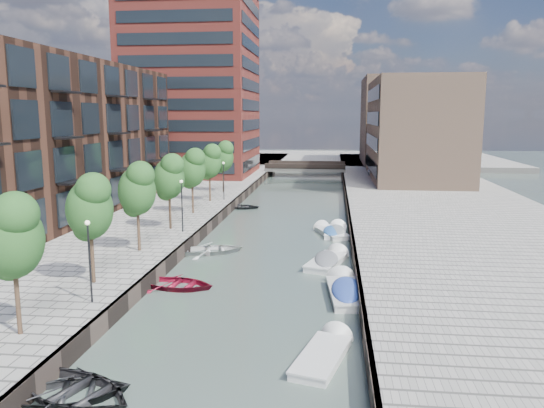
% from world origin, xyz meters
% --- Properties ---
extents(water, '(300.00, 300.00, 0.00)m').
position_xyz_m(water, '(0.00, 40.00, 0.00)').
color(water, '#38473F').
rests_on(water, ground).
extents(quay_right, '(20.00, 140.00, 1.00)m').
position_xyz_m(quay_right, '(16.00, 40.00, 0.50)').
color(quay_right, gray).
rests_on(quay_right, ground).
extents(quay_wall_left, '(0.25, 140.00, 1.00)m').
position_xyz_m(quay_wall_left, '(-6.10, 40.00, 0.50)').
color(quay_wall_left, '#332823').
rests_on(quay_wall_left, ground).
extents(quay_wall_right, '(0.25, 140.00, 1.00)m').
position_xyz_m(quay_wall_right, '(6.10, 40.00, 0.50)').
color(quay_wall_right, '#332823').
rests_on(quay_wall_right, ground).
extents(far_closure, '(80.00, 40.00, 1.00)m').
position_xyz_m(far_closure, '(0.00, 100.00, 0.50)').
color(far_closure, gray).
rests_on(far_closure, ground).
extents(apartment_block, '(8.00, 38.00, 14.00)m').
position_xyz_m(apartment_block, '(-20.00, 30.00, 8.00)').
color(apartment_block, '#311B13').
rests_on(apartment_block, quay_left).
extents(tower, '(18.00, 18.00, 30.00)m').
position_xyz_m(tower, '(-17.00, 65.00, 16.00)').
color(tower, maroon).
rests_on(tower, quay_left).
extents(tan_block_near, '(12.00, 25.00, 14.00)m').
position_xyz_m(tan_block_near, '(16.00, 62.00, 8.00)').
color(tan_block_near, '#8C6C56').
rests_on(tan_block_near, quay_right).
extents(tan_block_far, '(12.00, 20.00, 16.00)m').
position_xyz_m(tan_block_far, '(16.00, 88.00, 9.00)').
color(tan_block_far, '#8C6C56').
rests_on(tan_block_far, quay_right).
extents(bridge, '(13.00, 6.00, 1.30)m').
position_xyz_m(bridge, '(0.00, 72.00, 1.39)').
color(bridge, gray).
rests_on(bridge, ground).
extents(tree_0, '(2.50, 2.50, 5.95)m').
position_xyz_m(tree_0, '(-8.50, 4.00, 5.31)').
color(tree_0, '#382619').
rests_on(tree_0, quay_left).
extents(tree_1, '(2.50, 2.50, 5.95)m').
position_xyz_m(tree_1, '(-8.50, 11.00, 5.31)').
color(tree_1, '#382619').
rests_on(tree_1, quay_left).
extents(tree_2, '(2.50, 2.50, 5.95)m').
position_xyz_m(tree_2, '(-8.50, 18.00, 5.31)').
color(tree_2, '#382619').
rests_on(tree_2, quay_left).
extents(tree_3, '(2.50, 2.50, 5.95)m').
position_xyz_m(tree_3, '(-8.50, 25.00, 5.31)').
color(tree_3, '#382619').
rests_on(tree_3, quay_left).
extents(tree_4, '(2.50, 2.50, 5.95)m').
position_xyz_m(tree_4, '(-8.50, 32.00, 5.31)').
color(tree_4, '#382619').
rests_on(tree_4, quay_left).
extents(tree_5, '(2.50, 2.50, 5.95)m').
position_xyz_m(tree_5, '(-8.50, 39.00, 5.31)').
color(tree_5, '#382619').
rests_on(tree_5, quay_left).
extents(tree_6, '(2.50, 2.50, 5.95)m').
position_xyz_m(tree_6, '(-8.50, 46.00, 5.31)').
color(tree_6, '#382619').
rests_on(tree_6, quay_left).
extents(lamp_0, '(0.24, 0.24, 4.12)m').
position_xyz_m(lamp_0, '(-7.20, 8.00, 3.51)').
color(lamp_0, black).
rests_on(lamp_0, quay_left).
extents(lamp_1, '(0.24, 0.24, 4.12)m').
position_xyz_m(lamp_1, '(-7.20, 24.00, 3.51)').
color(lamp_1, black).
rests_on(lamp_1, quay_left).
extents(lamp_2, '(0.24, 0.24, 4.12)m').
position_xyz_m(lamp_2, '(-7.20, 40.00, 3.51)').
color(lamp_2, black).
rests_on(lamp_2, quay_left).
extents(sloop_0, '(4.96, 4.21, 0.87)m').
position_xyz_m(sloop_0, '(-4.76, 1.00, 0.00)').
color(sloop_0, black).
rests_on(sloop_0, ground).
extents(sloop_1, '(5.99, 5.19, 1.04)m').
position_xyz_m(sloop_1, '(-4.61, 1.00, 0.00)').
color(sloop_1, black).
rests_on(sloop_1, ground).
extents(sloop_2, '(4.84, 3.78, 0.91)m').
position_xyz_m(sloop_2, '(-4.51, 13.51, 0.00)').
color(sloop_2, maroon).
rests_on(sloop_2, ground).
extents(sloop_3, '(5.47, 4.68, 0.96)m').
position_xyz_m(sloop_3, '(-4.28, 21.54, 0.00)').
color(sloop_3, silver).
rests_on(sloop_3, ground).
extents(sloop_4, '(4.12, 3.02, 0.83)m').
position_xyz_m(sloop_4, '(-5.40, 40.45, 0.00)').
color(sloop_4, black).
rests_on(sloop_4, ground).
extents(motorboat_0, '(2.39, 5.62, 1.82)m').
position_xyz_m(motorboat_0, '(5.35, 13.42, 0.22)').
color(motorboat_0, '#B1B2B0').
rests_on(motorboat_0, ground).
extents(motorboat_1, '(3.14, 5.36, 1.69)m').
position_xyz_m(motorboat_1, '(4.31, 19.74, 0.21)').
color(motorboat_1, silver).
rests_on(motorboat_1, ground).
extents(motorboat_2, '(2.71, 4.85, 1.53)m').
position_xyz_m(motorboat_2, '(4.35, 5.50, 0.09)').
color(motorboat_2, silver).
rests_on(motorboat_2, ground).
extents(motorboat_3, '(3.23, 4.92, 1.56)m').
position_xyz_m(motorboat_3, '(4.36, 28.77, 0.19)').
color(motorboat_3, beige).
rests_on(motorboat_3, ground).
extents(motorboat_4, '(1.99, 4.82, 1.57)m').
position_xyz_m(motorboat_4, '(4.89, 29.17, 0.19)').
color(motorboat_4, white).
rests_on(motorboat_4, ground).
extents(car, '(2.85, 4.34, 1.37)m').
position_xyz_m(car, '(11.00, 63.73, 1.69)').
color(car, '#9FA1A3').
rests_on(car, quay_right).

